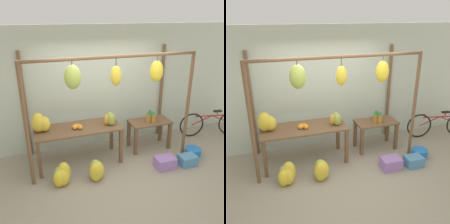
# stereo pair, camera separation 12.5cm
# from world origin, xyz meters

# --- Properties ---
(ground_plane) EXTENTS (20.00, 20.00, 0.00)m
(ground_plane) POSITION_xyz_m (0.00, 0.00, 0.00)
(ground_plane) COLOR gray
(shop_wall_back) EXTENTS (8.00, 0.08, 2.80)m
(shop_wall_back) POSITION_xyz_m (0.00, 1.63, 1.40)
(shop_wall_back) COLOR #B7C1B2
(shop_wall_back) RESTS_ON ground_plane
(stall_awning) EXTENTS (3.32, 1.28, 2.33)m
(stall_awning) POSITION_xyz_m (-0.03, 0.62, 1.71)
(stall_awning) COLOR brown
(stall_awning) RESTS_ON ground_plane
(display_table_main) EXTENTS (1.76, 0.72, 0.82)m
(display_table_main) POSITION_xyz_m (-0.64, 0.88, 0.70)
(display_table_main) COLOR brown
(display_table_main) RESTS_ON ground_plane
(display_table_side) EXTENTS (0.95, 0.52, 0.69)m
(display_table_side) POSITION_xyz_m (1.05, 0.98, 0.53)
(display_table_side) COLOR brown
(display_table_side) RESTS_ON ground_plane
(banana_pile_on_table) EXTENTS (0.42, 0.34, 0.39)m
(banana_pile_on_table) POSITION_xyz_m (-1.37, 0.94, 1.00)
(banana_pile_on_table) COLOR gold
(banana_pile_on_table) RESTS_ON display_table_main
(orange_pile) EXTENTS (0.21, 0.19, 0.09)m
(orange_pile) POSITION_xyz_m (-0.66, 0.83, 0.86)
(orange_pile) COLOR orange
(orange_pile) RESTS_ON display_table_main
(pineapple_cluster) EXTENTS (0.23, 0.24, 0.31)m
(pineapple_cluster) POSITION_xyz_m (1.05, 0.93, 0.81)
(pineapple_cluster) COLOR #B27F38
(pineapple_cluster) RESTS_ON display_table_side
(banana_pile_ground_left) EXTENTS (0.38, 0.36, 0.44)m
(banana_pile_ground_left) POSITION_xyz_m (-1.11, 0.23, 0.18)
(banana_pile_ground_left) COLOR gold
(banana_pile_ground_left) RESTS_ON ground_plane
(banana_pile_ground_right) EXTENTS (0.37, 0.40, 0.41)m
(banana_pile_ground_right) POSITION_xyz_m (-0.46, 0.17, 0.20)
(banana_pile_ground_right) COLOR gold
(banana_pile_ground_right) RESTS_ON ground_plane
(fruit_crate_white) EXTENTS (0.40, 0.30, 0.24)m
(fruit_crate_white) POSITION_xyz_m (0.99, 0.09, 0.12)
(fruit_crate_white) COLOR #9970B7
(fruit_crate_white) RESTS_ON ground_plane
(blue_bucket) EXTENTS (0.35, 0.35, 0.19)m
(blue_bucket) POSITION_xyz_m (1.82, 0.29, 0.09)
(blue_bucket) COLOR blue
(blue_bucket) RESTS_ON ground_plane
(parked_bicycle) EXTENTS (1.69, 0.34, 0.69)m
(parked_bicycle) POSITION_xyz_m (2.88, 1.03, 0.34)
(parked_bicycle) COLOR black
(parked_bicycle) RESTS_ON ground_plane
(papaya_pile) EXTENTS (0.28, 0.29, 0.26)m
(papaya_pile) POSITION_xyz_m (0.02, 0.81, 0.94)
(papaya_pile) COLOR #93A33D
(papaya_pile) RESTS_ON display_table_main
(fruit_crate_purple) EXTENTS (0.36, 0.27, 0.22)m
(fruit_crate_purple) POSITION_xyz_m (1.49, 0.03, 0.11)
(fruit_crate_purple) COLOR #4C84B2
(fruit_crate_purple) RESTS_ON ground_plane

